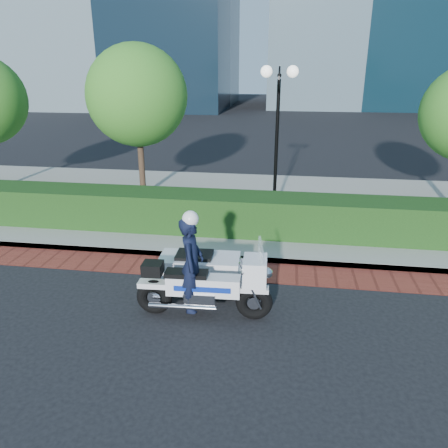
# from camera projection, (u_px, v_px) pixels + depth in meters

# --- Properties ---
(ground) EXTENTS (120.00, 120.00, 0.00)m
(ground) POSITION_uv_depth(u_px,v_px,m) (211.00, 304.00, 8.52)
(ground) COLOR black
(ground) RESTS_ON ground
(brick_strip) EXTENTS (60.00, 1.00, 0.01)m
(brick_strip) POSITION_uv_depth(u_px,v_px,m) (223.00, 270.00, 9.91)
(brick_strip) COLOR maroon
(brick_strip) RESTS_ON ground
(sidewalk) EXTENTS (60.00, 8.00, 0.15)m
(sidewalk) POSITION_uv_depth(u_px,v_px,m) (243.00, 206.00, 14.06)
(sidewalk) COLOR gray
(sidewalk) RESTS_ON ground
(hedge_main) EXTENTS (18.00, 1.20, 1.00)m
(hedge_main) POSITION_uv_depth(u_px,v_px,m) (234.00, 213.00, 11.64)
(hedge_main) COLOR black
(hedge_main) RESTS_ON sidewalk
(lamppost) EXTENTS (1.02, 0.70, 4.21)m
(lamppost) POSITION_uv_depth(u_px,v_px,m) (278.00, 118.00, 12.18)
(lamppost) COLOR black
(lamppost) RESTS_ON sidewalk
(tree_b) EXTENTS (3.20, 3.20, 4.89)m
(tree_b) POSITION_uv_depth(u_px,v_px,m) (137.00, 96.00, 13.84)
(tree_b) COLOR #332319
(tree_b) RESTS_ON sidewalk
(police_motorcycle) EXTENTS (2.54, 1.79, 2.05)m
(police_motorcycle) POSITION_uv_depth(u_px,v_px,m) (201.00, 273.00, 8.23)
(police_motorcycle) COLOR black
(police_motorcycle) RESTS_ON ground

